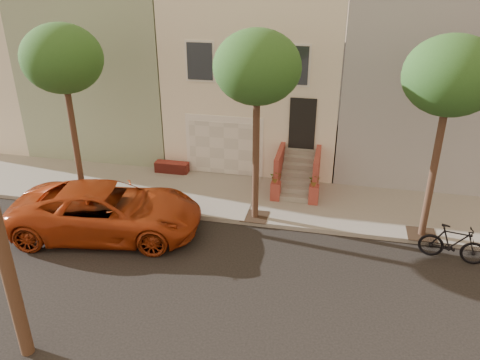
# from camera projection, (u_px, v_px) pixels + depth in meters

# --- Properties ---
(ground) EXTENTS (90.00, 90.00, 0.00)m
(ground) POSITION_uv_depth(u_px,v_px,m) (194.00, 285.00, 13.13)
(ground) COLOR black
(ground) RESTS_ON ground
(sidewalk) EXTENTS (40.00, 3.70, 0.15)m
(sidewalk) POSITION_uv_depth(u_px,v_px,m) (236.00, 197.00, 17.83)
(sidewalk) COLOR gray
(sidewalk) RESTS_ON ground
(house_row) EXTENTS (33.10, 11.70, 7.00)m
(house_row) POSITION_uv_depth(u_px,v_px,m) (264.00, 71.00, 21.50)
(house_row) COLOR silver
(house_row) RESTS_ON sidewalk
(tree_left) EXTENTS (2.70, 2.57, 6.30)m
(tree_left) POSITION_uv_depth(u_px,v_px,m) (62.00, 60.00, 15.42)
(tree_left) COLOR #2D2116
(tree_left) RESTS_ON sidewalk
(tree_mid) EXTENTS (2.70, 2.57, 6.30)m
(tree_mid) POSITION_uv_depth(u_px,v_px,m) (257.00, 69.00, 14.17)
(tree_mid) COLOR #2D2116
(tree_mid) RESTS_ON sidewalk
(tree_right) EXTENTS (2.70, 2.57, 6.30)m
(tree_right) POSITION_uv_depth(u_px,v_px,m) (451.00, 77.00, 13.11)
(tree_right) COLOR #2D2116
(tree_right) RESTS_ON sidewalk
(pickup_truck) EXTENTS (6.43, 3.71, 1.68)m
(pickup_truck) POSITION_uv_depth(u_px,v_px,m) (108.00, 210.00, 15.28)
(pickup_truck) COLOR #9B3411
(pickup_truck) RESTS_ON ground
(motorcycle) EXTENTS (1.99, 0.88, 1.16)m
(motorcycle) POSITION_uv_depth(u_px,v_px,m) (453.00, 243.00, 13.99)
(motorcycle) COLOR black
(motorcycle) RESTS_ON ground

